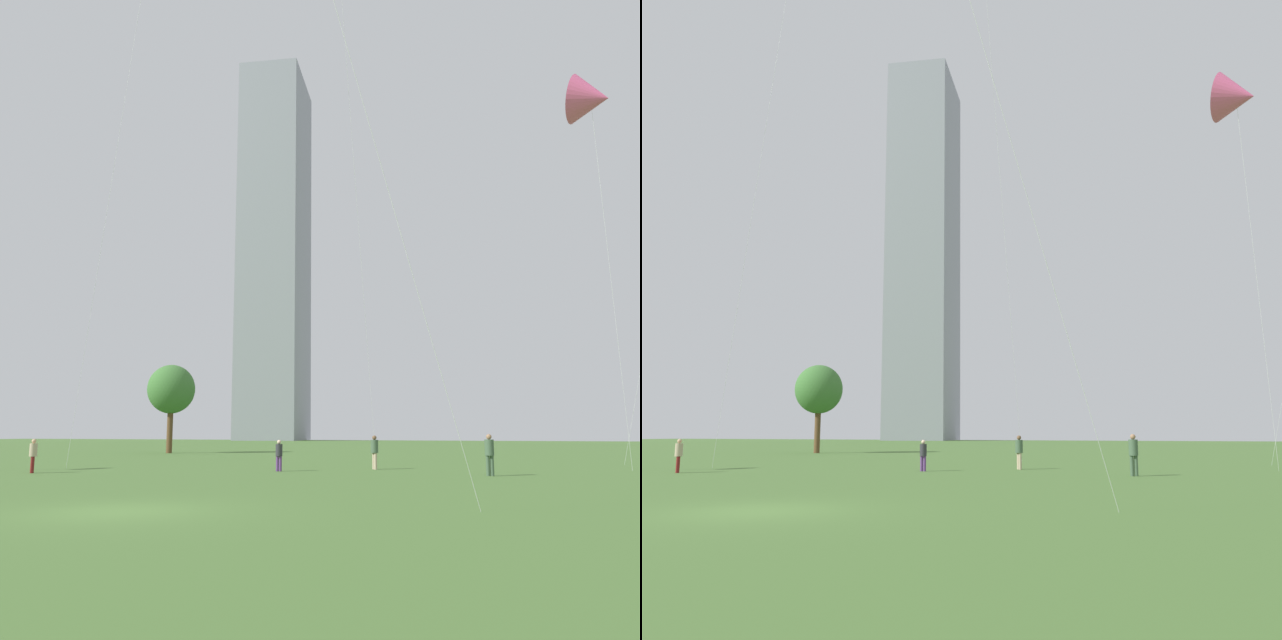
# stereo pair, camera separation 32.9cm
# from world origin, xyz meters

# --- Properties ---
(ground) EXTENTS (280.00, 280.00, 0.00)m
(ground) POSITION_xyz_m (0.00, 0.00, 0.00)
(ground) COLOR #476B30
(person_standing_0) EXTENTS (0.39, 0.39, 1.75)m
(person_standing_0) POSITION_xyz_m (0.91, 19.96, 1.01)
(person_standing_0) COLOR tan
(person_standing_0) RESTS_ON ground
(person_standing_1) EXTENTS (0.41, 0.41, 1.84)m
(person_standing_1) POSITION_xyz_m (7.15, 16.71, 1.06)
(person_standing_1) COLOR #3F593F
(person_standing_1) RESTS_ON ground
(person_standing_2) EXTENTS (0.36, 0.36, 1.60)m
(person_standing_2) POSITION_xyz_m (-13.61, 11.28, 0.93)
(person_standing_2) COLOR maroon
(person_standing_2) RESTS_ON ground
(person_standing_3) EXTENTS (0.34, 0.34, 1.54)m
(person_standing_3) POSITION_xyz_m (-3.11, 16.65, 0.89)
(person_standing_3) COLOR #593372
(person_standing_3) RESTS_ON ground
(kite_flying_4) EXTENTS (2.97, 3.63, 20.94)m
(kite_flying_4) POSITION_xyz_m (12.70, 21.41, 19.44)
(kite_flying_4) COLOR silver
(kite_flying_4) RESTS_ON ground
(park_tree_0) EXTENTS (4.46, 4.46, 8.23)m
(park_tree_0) POSITION_xyz_m (-24.35, 39.34, 5.89)
(park_tree_0) COLOR brown
(park_tree_0) RESTS_ON ground
(distant_highrise_0) EXTENTS (18.81, 24.69, 94.04)m
(distant_highrise_0) POSITION_xyz_m (-56.47, 133.60, 47.02)
(distant_highrise_0) COLOR gray
(distant_highrise_0) RESTS_ON ground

